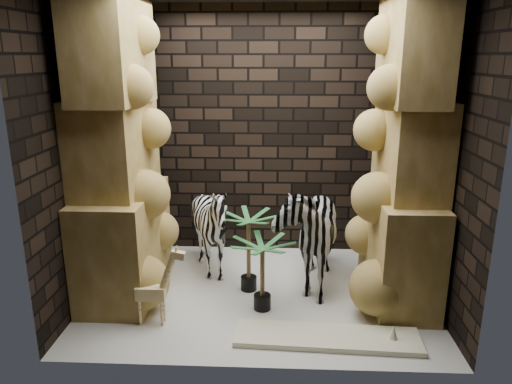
{
  "coord_description": "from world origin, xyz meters",
  "views": [
    {
      "loc": [
        0.18,
        -4.57,
        2.42
      ],
      "look_at": [
        -0.04,
        0.15,
        1.07
      ],
      "focal_mm": 33.73,
      "sensor_mm": 36.0,
      "label": 1
    }
  ],
  "objects_px": {
    "palm_back": "(262,275)",
    "surfboard": "(327,337)",
    "giraffe_toy": "(150,285)",
    "zebra_right": "(307,222)",
    "zebra_left": "(212,233)",
    "palm_front": "(249,252)"
  },
  "relations": [
    {
      "from": "zebra_left",
      "to": "surfboard",
      "type": "bearing_deg",
      "value": -24.45
    },
    {
      "from": "palm_back",
      "to": "surfboard",
      "type": "xyz_separation_m",
      "value": [
        0.59,
        -0.52,
        -0.34
      ]
    },
    {
      "from": "giraffe_toy",
      "to": "palm_front",
      "type": "bearing_deg",
      "value": 39.53
    },
    {
      "from": "surfboard",
      "to": "palm_front",
      "type": "bearing_deg",
      "value": 131.94
    },
    {
      "from": "giraffe_toy",
      "to": "zebra_right",
      "type": "bearing_deg",
      "value": 31.54
    },
    {
      "from": "zebra_left",
      "to": "giraffe_toy",
      "type": "relative_size",
      "value": 1.4
    },
    {
      "from": "palm_back",
      "to": "surfboard",
      "type": "height_order",
      "value": "palm_back"
    },
    {
      "from": "giraffe_toy",
      "to": "palm_front",
      "type": "distance_m",
      "value": 1.12
    },
    {
      "from": "palm_front",
      "to": "zebra_left",
      "type": "bearing_deg",
      "value": 140.2
    },
    {
      "from": "zebra_left",
      "to": "palm_back",
      "type": "bearing_deg",
      "value": -29.22
    },
    {
      "from": "zebra_left",
      "to": "palm_front",
      "type": "distance_m",
      "value": 0.57
    },
    {
      "from": "zebra_right",
      "to": "palm_back",
      "type": "xyz_separation_m",
      "value": [
        -0.45,
        -0.59,
        -0.34
      ]
    },
    {
      "from": "palm_front",
      "to": "palm_back",
      "type": "relative_size",
      "value": 1.18
    },
    {
      "from": "giraffe_toy",
      "to": "palm_back",
      "type": "height_order",
      "value": "giraffe_toy"
    },
    {
      "from": "zebra_right",
      "to": "zebra_left",
      "type": "height_order",
      "value": "zebra_right"
    },
    {
      "from": "palm_back",
      "to": "surfboard",
      "type": "bearing_deg",
      "value": -41.42
    },
    {
      "from": "zebra_right",
      "to": "surfboard",
      "type": "bearing_deg",
      "value": -78.1
    },
    {
      "from": "zebra_right",
      "to": "zebra_left",
      "type": "distance_m",
      "value": 1.08
    },
    {
      "from": "giraffe_toy",
      "to": "palm_front",
      "type": "relative_size",
      "value": 0.91
    },
    {
      "from": "palm_front",
      "to": "giraffe_toy",
      "type": "bearing_deg",
      "value": -140.35
    },
    {
      "from": "zebra_right",
      "to": "palm_back",
      "type": "distance_m",
      "value": 0.82
    },
    {
      "from": "palm_front",
      "to": "surfboard",
      "type": "distance_m",
      "value": 1.25
    }
  ]
}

